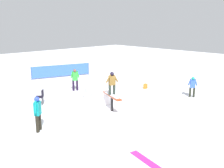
# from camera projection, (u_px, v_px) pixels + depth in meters

# --- Properties ---
(ground_plane) EXTENTS (60.00, 60.00, 0.00)m
(ground_plane) POSITION_uv_depth(u_px,v_px,m) (112.00, 111.00, 13.49)
(ground_plane) COLOR white
(rail_feature) EXTENTS (1.87, 0.93, 0.90)m
(rail_feature) POSITION_uv_depth(u_px,v_px,m) (112.00, 98.00, 13.31)
(rail_feature) COLOR black
(rail_feature) RESTS_ON ground
(snow_kicker_ramp) EXTENTS (2.21, 2.04, 0.76)m
(snow_kicker_ramp) POSITION_uv_depth(u_px,v_px,m) (100.00, 95.00, 15.04)
(snow_kicker_ramp) COLOR white
(snow_kicker_ramp) RESTS_ON ground
(main_rider_on_rail) EXTENTS (1.50, 0.73, 1.25)m
(main_rider_on_rail) POSITION_uv_depth(u_px,v_px,m) (112.00, 84.00, 13.13)
(main_rider_on_rail) COLOR white
(main_rider_on_rail) RESTS_ON rail_feature
(bystander_teal) EXTENTS (0.52, 0.55, 1.58)m
(bystander_teal) POSITION_uv_depth(u_px,v_px,m) (38.00, 112.00, 10.78)
(bystander_teal) COLOR black
(bystander_teal) RESTS_ON ground
(bystander_green) EXTENTS (0.33, 0.61, 1.53)m
(bystander_green) POSITION_uv_depth(u_px,v_px,m) (75.00, 79.00, 17.36)
(bystander_green) COLOR black
(bystander_green) RESTS_ON ground
(bystander_blue) EXTENTS (0.51, 0.42, 1.31)m
(bystander_blue) POSITION_uv_depth(u_px,v_px,m) (193.00, 86.00, 15.87)
(bystander_blue) COLOR black
(bystander_blue) RESTS_ON ground
(loose_snowboard_magenta) EXTENTS (1.52, 0.57, 0.02)m
(loose_snowboard_magenta) POSITION_uv_depth(u_px,v_px,m) (146.00, 161.00, 8.57)
(loose_snowboard_magenta) COLOR #C4279D
(loose_snowboard_magenta) RESTS_ON ground
(folding_chair) EXTENTS (0.62, 0.62, 0.88)m
(folding_chair) POSITION_uv_depth(u_px,v_px,m) (40.00, 98.00, 14.46)
(folding_chair) COLOR #3F3F44
(folding_chair) RESTS_ON ground
(backpack_on_snow) EXTENTS (0.30, 0.35, 0.34)m
(backpack_on_snow) POSITION_uv_depth(u_px,v_px,m) (145.00, 86.00, 18.06)
(backpack_on_snow) COLOR orange
(backpack_on_snow) RESTS_ON ground
(safety_fence) EXTENTS (1.59, 4.89, 1.10)m
(safety_fence) POSITION_uv_depth(u_px,v_px,m) (61.00, 70.00, 21.74)
(safety_fence) COLOR blue
(safety_fence) RESTS_ON ground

